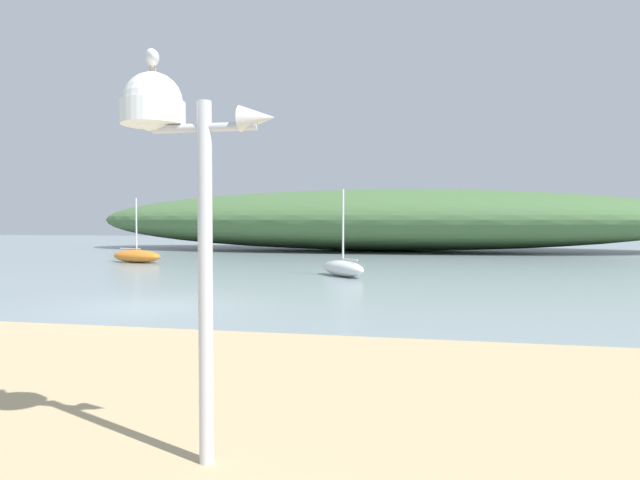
% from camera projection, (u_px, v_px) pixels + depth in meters
% --- Properties ---
extents(ground_plane, '(120.00, 120.00, 0.00)m').
position_uv_depth(ground_plane, '(152.00, 306.00, 14.09)').
color(ground_plane, gray).
extents(distant_hill, '(44.56, 12.74, 4.48)m').
position_uv_depth(distant_hill, '(381.00, 220.00, 40.91)').
color(distant_hill, '#476B3D').
rests_on(distant_hill, ground).
extents(mast_structure, '(1.30, 0.52, 3.22)m').
position_uv_depth(mast_structure, '(170.00, 141.00, 4.51)').
color(mast_structure, silver).
rests_on(mast_structure, beach_sand).
extents(seagull_on_radar, '(0.22, 0.29, 0.22)m').
position_uv_depth(seagull_on_radar, '(152.00, 57.00, 4.53)').
color(seagull_on_radar, orange).
rests_on(seagull_on_radar, mast_structure).
extents(sailboat_near_shore, '(2.35, 2.47, 3.42)m').
position_uv_depth(sailboat_near_shore, '(343.00, 268.00, 21.68)').
color(sailboat_near_shore, white).
rests_on(sailboat_near_shore, ground).
extents(sailboat_centre_water, '(3.13, 1.66, 3.36)m').
position_uv_depth(sailboat_centre_water, '(137.00, 256.00, 28.76)').
color(sailboat_centre_water, orange).
rests_on(sailboat_centre_water, ground).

